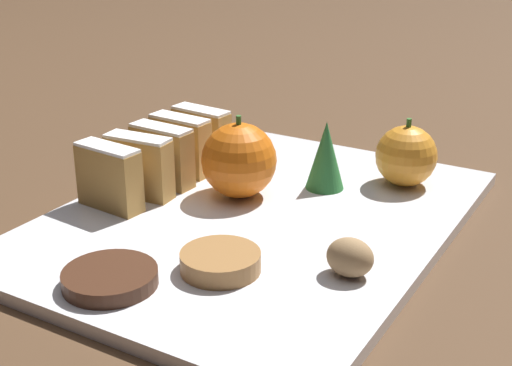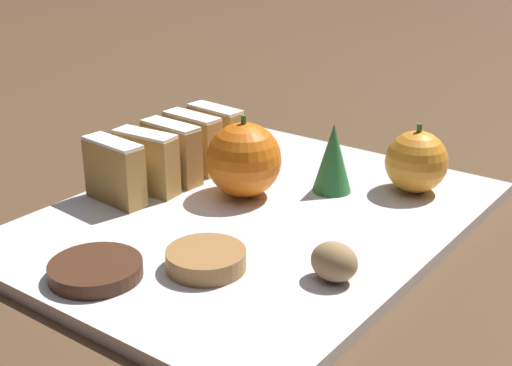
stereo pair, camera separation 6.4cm
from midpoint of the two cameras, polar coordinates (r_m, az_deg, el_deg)
name	(u,v)px [view 2 (the right image)]	position (r m, az deg, el deg)	size (l,w,h in m)	color
ground_plane	(256,225)	(0.66, 2.79, -3.46)	(6.00, 6.00, 0.00)	#513823
serving_platter	(256,219)	(0.65, 2.80, -2.98)	(0.33, 0.43, 0.01)	white
stollen_slice_front	(114,171)	(0.67, -8.61, 0.87)	(0.07, 0.03, 0.06)	#B28442
stollen_slice_second	(146,162)	(0.69, -6.18, 1.62)	(0.07, 0.03, 0.06)	#B28442
stollen_slice_third	(172,152)	(0.72, -4.25, 2.42)	(0.07, 0.03, 0.06)	#B28442
stollen_slice_fourth	(193,142)	(0.75, -2.66, 3.22)	(0.07, 0.03, 0.06)	#B28442
stollen_slice_fifth	(216,134)	(0.77, -0.88, 3.88)	(0.07, 0.03, 0.06)	#B28442
orange_near	(416,162)	(0.71, 15.24, 1.61)	(0.06, 0.06, 0.07)	orange
orange_far	(244,160)	(0.68, 1.72, 1.82)	(0.07, 0.07, 0.08)	orange
walnut	(334,262)	(0.54, 9.67, -6.32)	(0.04, 0.03, 0.03)	#9E7A51
chocolate_cookie	(96,270)	(0.55, -9.47, -6.96)	(0.07, 0.07, 0.01)	#472819
gingerbread_cookie	(206,259)	(0.55, -0.72, -6.22)	(0.06, 0.06, 0.02)	#A3703D
evergreen_sprig	(333,158)	(0.70, 8.80, 1.95)	(0.04, 0.04, 0.07)	#2D7538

